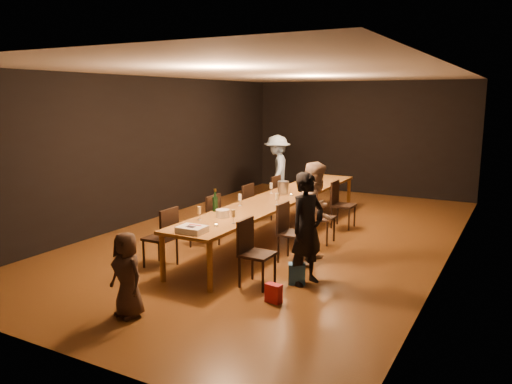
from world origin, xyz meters
The scene contains 30 objects.
ground centered at (0.00, 0.00, 0.00)m, with size 10.00×10.00×0.00m, color #3F200F.
room_shell centered at (0.00, 0.00, 2.08)m, with size 6.04×10.04×3.02m.
table centered at (0.00, 0.00, 0.70)m, with size 0.90×6.00×0.75m.
chair_right_0 centered at (0.85, -2.40, 0.47)m, with size 0.42×0.42×0.93m, color black, non-canonical shape.
chair_right_1 centered at (0.85, -1.20, 0.47)m, with size 0.42×0.42×0.93m, color black, non-canonical shape.
chair_right_2 centered at (0.85, 0.00, 0.47)m, with size 0.42×0.42×0.93m, color black, non-canonical shape.
chair_right_3 centered at (0.85, 1.20, 0.47)m, with size 0.42×0.42×0.93m, color black, non-canonical shape.
chair_left_0 centered at (-0.85, -2.40, 0.47)m, with size 0.42×0.42×0.93m, color black, non-canonical shape.
chair_left_1 centered at (-0.85, -1.20, 0.47)m, with size 0.42×0.42×0.93m, color black, non-canonical shape.
chair_left_2 centered at (-0.85, 0.00, 0.47)m, with size 0.42×0.42×0.93m, color black, non-canonical shape.
chair_left_3 centered at (-0.85, 1.20, 0.47)m, with size 0.42×0.42×0.93m, color black, non-canonical shape.
woman_birthday centered at (1.40, -1.99, 0.79)m, with size 0.57×0.38×1.57m, color black.
woman_tan centered at (1.15, -1.04, 0.80)m, with size 0.78×0.60×1.60m, color #CBAE98.
man_blue centered at (-1.31, 2.58, 0.84)m, with size 1.09×0.62×1.68m, color #86A7CF.
child centered at (-0.04, -3.98, 0.52)m, with size 0.50×0.33×1.03m, color #453226.
gift_bag_red centered at (1.31, -2.81, 0.12)m, with size 0.21×0.11×0.25m, color #B31A27.
gift_bag_blue centered at (1.30, -2.08, 0.15)m, with size 0.23×0.16×0.29m, color #2763A9.
birthday_cake centered at (0.04, -2.78, 0.79)m, with size 0.38×0.31×0.09m.
plate_stack centered at (-0.07, -1.84, 0.81)m, with size 0.21×0.21×0.12m, color white.
champagne_bottle centered at (-0.38, -1.56, 0.94)m, with size 0.09×0.09×0.37m, color black, non-canonical shape.
ice_bucket centered at (-0.08, 0.35, 0.87)m, with size 0.22×0.22×0.24m, color #B1B1B6.
wineglass_0 centered at (-0.28, -2.16, 0.85)m, with size 0.06×0.06×0.21m, color beige, non-canonical shape.
wineglass_1 centered at (0.28, -2.09, 0.85)m, with size 0.06×0.06×0.21m, color beige, non-canonical shape.
wineglass_2 centered at (-0.25, -1.00, 0.85)m, with size 0.06×0.06×0.21m, color silver, non-canonical shape.
wineglass_3 centered at (0.27, -0.64, 0.85)m, with size 0.06×0.06×0.21m, color beige, non-canonical shape.
wineglass_4 centered at (-0.29, 0.26, 0.85)m, with size 0.06×0.06×0.21m, color silver, non-canonical shape.
wineglass_5 centered at (0.14, 1.30, 0.85)m, with size 0.06×0.06×0.21m, color silver, non-canonical shape.
tealight_near centered at (0.15, -2.35, 0.77)m, with size 0.05×0.05×0.03m, color #B2B7B2.
tealight_mid centered at (0.15, 0.21, 0.77)m, with size 0.05×0.05×0.03m, color #B2B7B2.
tealight_far centered at (0.15, 1.60, 0.77)m, with size 0.05×0.05×0.03m, color #B2B7B2.
Camera 1 is at (3.98, -8.16, 2.57)m, focal length 35.00 mm.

